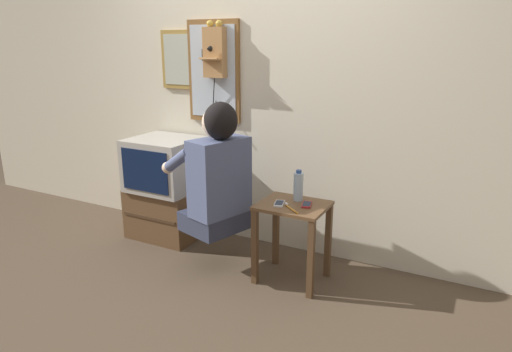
{
  "coord_description": "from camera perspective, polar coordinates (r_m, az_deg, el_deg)",
  "views": [
    {
      "loc": [
        1.62,
        -1.99,
        1.61
      ],
      "look_at": [
        0.23,
        0.64,
        0.74
      ],
      "focal_mm": 32.0,
      "sensor_mm": 36.0,
      "label": 1
    }
  ],
  "objects": [
    {
      "name": "person",
      "position": [
        3.19,
        -4.87,
        0.51
      ],
      "size": [
        0.61,
        0.55,
        0.94
      ],
      "rotation": [
        0.0,
        0.0,
        1.27
      ],
      "color": "#2D3347",
      "rests_on": "ground_plane"
    },
    {
      "name": "wall_back",
      "position": [
        3.59,
        0.9,
        10.98
      ],
      "size": [
        6.8,
        0.05,
        2.55
      ],
      "color": "beige",
      "rests_on": "ground_plane"
    },
    {
      "name": "toothbrush",
      "position": [
        3.0,
        4.34,
        -4.02
      ],
      "size": [
        0.14,
        0.12,
        0.02
      ],
      "rotation": [
        0.0,
        0.0,
        0.89
      ],
      "color": "orange",
      "rests_on": "side_table"
    },
    {
      "name": "television",
      "position": [
        3.86,
        -11.3,
        1.49
      ],
      "size": [
        0.55,
        0.51,
        0.43
      ],
      "color": "#ADA89E",
      "rests_on": "tv_stand"
    },
    {
      "name": "ground_plane",
      "position": [
        3.03,
        -9.99,
        -16.05
      ],
      "size": [
        14.0,
        14.0,
        0.0
      ],
      "primitive_type": "plane",
      "color": "#4C3D2D"
    },
    {
      "name": "tv_stand",
      "position": [
        4.01,
        -11.02,
        -4.39
      ],
      "size": [
        0.59,
        0.47,
        0.43
      ],
      "color": "brown",
      "rests_on": "ground_plane"
    },
    {
      "name": "side_table",
      "position": [
        3.14,
        4.59,
        -5.98
      ],
      "size": [
        0.46,
        0.38,
        0.56
      ],
      "color": "brown",
      "rests_on": "ground_plane"
    },
    {
      "name": "framed_picture",
      "position": [
        3.93,
        -9.08,
        14.16
      ],
      "size": [
        0.43,
        0.03,
        0.47
      ],
      "color": "olive"
    },
    {
      "name": "cell_phone_held",
      "position": [
        3.08,
        2.93,
        -3.45
      ],
      "size": [
        0.09,
        0.14,
        0.01
      ],
      "rotation": [
        0.0,
        0.0,
        0.28
      ],
      "color": "silver",
      "rests_on": "side_table"
    },
    {
      "name": "cell_phone_spare",
      "position": [
        3.07,
        6.37,
        -3.56
      ],
      "size": [
        0.09,
        0.14,
        0.01
      ],
      "rotation": [
        0.0,
        0.0,
        0.26
      ],
      "color": "maroon",
      "rests_on": "side_table"
    },
    {
      "name": "wall_phone_antique",
      "position": [
        3.69,
        -5.07,
        15.24
      ],
      "size": [
        0.22,
        0.18,
        0.8
      ],
      "color": "#AD7A47"
    },
    {
      "name": "wall_mirror",
      "position": [
        3.76,
        -5.31,
        12.86
      ],
      "size": [
        0.47,
        0.03,
        0.8
      ],
      "color": "brown"
    },
    {
      "name": "water_bottle",
      "position": [
        3.13,
        5.32,
        -1.29
      ],
      "size": [
        0.07,
        0.07,
        0.22
      ],
      "color": "#ADC6DB",
      "rests_on": "side_table"
    }
  ]
}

